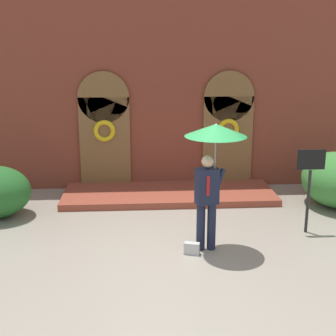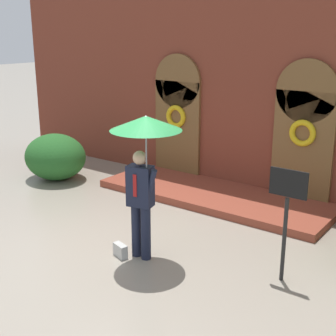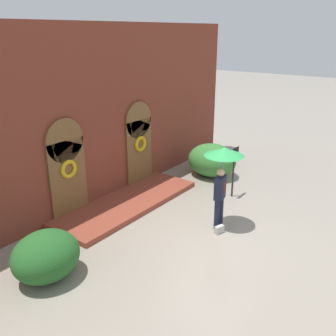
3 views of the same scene
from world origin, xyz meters
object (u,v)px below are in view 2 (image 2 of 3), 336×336
object	(u,v)px
person_with_umbrella	(144,145)
shrub_left	(55,157)
handbag	(120,250)
sign_post	(287,207)

from	to	relation	value
person_with_umbrella	shrub_left	size ratio (longest dim) A/B	1.50
person_with_umbrella	handbag	xyz separation A→B (m)	(-0.38, -0.20, -1.80)
handbag	shrub_left	distance (m)	4.67
sign_post	shrub_left	size ratio (longest dim) A/B	1.09
sign_post	person_with_umbrella	bearing A→B (deg)	-161.63
sign_post	shrub_left	world-z (taller)	sign_post
person_with_umbrella	handbag	distance (m)	1.85
handbag	shrub_left	bearing A→B (deg)	168.94
person_with_umbrella	sign_post	size ratio (longest dim) A/B	1.37
handbag	shrub_left	world-z (taller)	shrub_left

